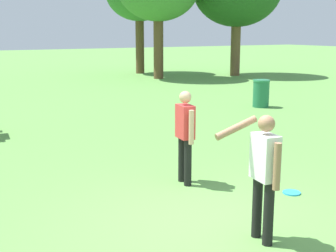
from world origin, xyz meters
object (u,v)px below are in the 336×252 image
(person_thrower, at_px, (185,131))
(person_catcher, at_px, (264,169))
(frisbee, at_px, (292,193))
(trash_can_further_along, at_px, (261,93))

(person_thrower, height_order, person_catcher, same)
(person_catcher, bearing_deg, frisbee, 34.03)
(frisbee, height_order, trash_can_further_along, trash_can_further_along)
(trash_can_further_along, bearing_deg, frisbee, -127.74)
(person_catcher, height_order, frisbee, person_catcher)
(person_thrower, xyz_separation_m, trash_can_further_along, (6.71, 5.71, -0.46))
(person_thrower, height_order, trash_can_further_along, person_thrower)
(trash_can_further_along, bearing_deg, person_catcher, -131.00)
(person_thrower, relative_size, trash_can_further_along, 1.71)
(frisbee, distance_m, trash_can_further_along, 8.92)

